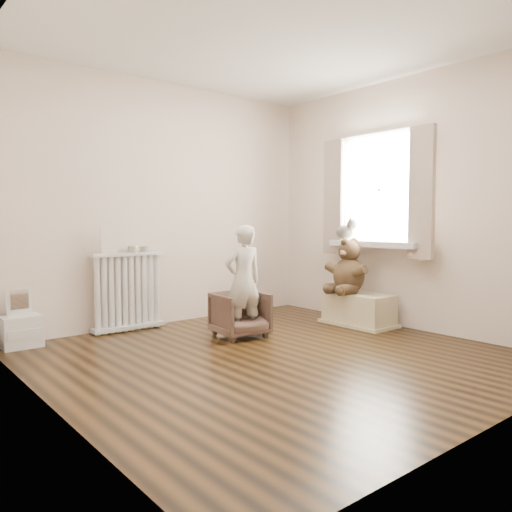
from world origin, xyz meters
TOP-DOWN VIEW (x-y plane):
  - floor at (0.00, 0.00)m, footprint 3.60×3.60m
  - ceiling at (0.00, 0.00)m, footprint 3.60×3.60m
  - back_wall at (0.00, 1.80)m, footprint 3.60×0.02m
  - front_wall at (0.00, -1.80)m, footprint 3.60×0.02m
  - left_wall at (-1.80, 0.00)m, footprint 0.02×3.60m
  - right_wall at (1.80, 0.00)m, footprint 0.02×3.60m
  - window at (1.76, 0.30)m, footprint 0.03×0.90m
  - window_sill at (1.67, 0.30)m, footprint 0.22×1.10m
  - curtain_left at (1.65, -0.27)m, footprint 0.06×0.26m
  - curtain_right at (1.65, 0.87)m, footprint 0.06×0.26m
  - radiator at (-0.52, 1.68)m, footprint 0.76×0.14m
  - paper_doll at (-0.72, 1.68)m, footprint 0.16×0.01m
  - tin_a at (-0.46, 1.68)m, footprint 0.11×0.11m
  - tin_b at (-0.33, 1.68)m, footprint 0.10×0.10m
  - toy_vanity at (-1.55, 1.65)m, footprint 0.33×0.23m
  - armchair at (0.20, 0.75)m, footprint 0.51×0.53m
  - child at (0.20, 0.70)m, footprint 0.41×0.30m
  - toy_bench at (1.52, 0.38)m, footprint 0.38×0.73m
  - teddy_bear at (1.47, 0.48)m, footprint 0.48×0.37m
  - plush_cat at (1.66, 0.70)m, footprint 0.28×0.34m

SIDE VIEW (x-z plane):
  - floor at x=0.00m, z-range -0.01..0.01m
  - toy_bench at x=1.52m, z-range 0.03..0.37m
  - armchair at x=0.20m, z-range 0.00..0.43m
  - toy_vanity at x=-1.55m, z-range 0.02..0.53m
  - radiator at x=-0.52m, z-range -0.01..0.79m
  - child at x=0.20m, z-range 0.02..1.08m
  - teddy_bear at x=1.47m, z-range 0.38..0.96m
  - tin_b at x=-0.33m, z-range 0.80..0.85m
  - tin_a at x=-0.46m, z-range 0.80..0.86m
  - window_sill at x=1.67m, z-range 0.84..0.90m
  - paper_doll at x=-0.72m, z-range 0.80..1.07m
  - plush_cat at x=1.66m, z-range 0.88..1.12m
  - back_wall at x=0.00m, z-range 0.00..2.60m
  - front_wall at x=0.00m, z-range 0.00..2.60m
  - left_wall at x=-1.80m, z-range 0.00..2.60m
  - right_wall at x=1.80m, z-range 0.00..2.60m
  - curtain_left at x=1.65m, z-range 0.74..2.04m
  - curtain_right at x=1.65m, z-range 0.74..2.04m
  - window at x=1.76m, z-range 0.90..2.00m
  - ceiling at x=0.00m, z-range 2.60..2.60m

